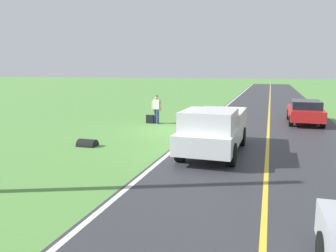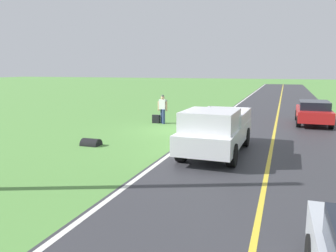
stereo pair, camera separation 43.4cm
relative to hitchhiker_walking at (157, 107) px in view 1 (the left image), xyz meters
The scene contains 9 objects.
ground_plane 2.68m from the hitchhiker_walking, 127.94° to the left, with size 200.00×200.00×0.00m, color #568E42.
road_surface 6.90m from the hitchhiker_walking, 163.23° to the left, with size 7.75×120.00×0.00m, color #333338.
lane_edge_line 3.60m from the hitchhiker_walking, 145.31° to the left, with size 0.16×117.60×0.00m, color silver.
lane_centre_line 6.90m from the hitchhiker_walking, 163.23° to the left, with size 0.14×117.60×0.00m, color gold.
hitchhiker_walking is the anchor object (origin of this frame).
suitcase_carried 0.84m from the hitchhiker_walking, ahead, with size 0.20×0.46×0.51m, color black.
pickup_truck_passing 7.86m from the hitchhiker_walking, 124.90° to the left, with size 2.19×5.44×1.82m.
sedan_near_oncoming 9.01m from the hitchhiker_walking, 163.15° to the right, with size 1.94×4.40×1.41m.
drainage_culvert 6.79m from the hitchhiker_walking, 82.26° to the left, with size 0.60×0.60×0.80m, color black.
Camera 1 is at (-4.99, 17.21, 3.28)m, focal length 35.96 mm.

